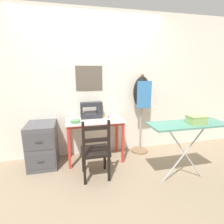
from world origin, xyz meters
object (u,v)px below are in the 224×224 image
object	(u,v)px
wooden_chair	(95,151)
sewing_machine	(93,110)
thread_spool_near_machine	(105,117)
thread_spool_mid_table	(108,117)
storage_box	(196,120)
fabric_bowl	(75,121)
scissors	(117,120)
thread_spool_far_edge	(112,118)
dress_form	(142,97)
filing_cabinet	(43,145)
ironing_board	(188,127)

from	to	relation	value
wooden_chair	sewing_machine	bearing A→B (deg)	85.59
thread_spool_near_machine	thread_spool_mid_table	size ratio (longest dim) A/B	0.98
wooden_chair	storage_box	size ratio (longest dim) A/B	3.93
fabric_bowl	scissors	distance (m)	0.68
scissors	thread_spool_mid_table	world-z (taller)	thread_spool_mid_table
thread_spool_far_edge	scissors	bearing A→B (deg)	-42.22
storage_box	dress_form	bearing A→B (deg)	108.49
scissors	thread_spool_mid_table	bearing A→B (deg)	128.66
filing_cabinet	ironing_board	bearing A→B (deg)	-23.86
filing_cabinet	dress_form	size ratio (longest dim) A/B	0.48
thread_spool_near_machine	filing_cabinet	size ratio (longest dim) A/B	0.06
storage_box	wooden_chair	bearing A→B (deg)	163.43
filing_cabinet	dress_form	xyz separation A→B (m)	(1.75, 0.11, 0.71)
fabric_bowl	thread_spool_mid_table	world-z (taller)	fabric_bowl
storage_box	filing_cabinet	bearing A→B (deg)	155.91
thread_spool_near_machine	wooden_chair	xyz separation A→B (m)	(-0.26, -0.61, -0.34)
wooden_chair	scissors	bearing A→B (deg)	45.48
filing_cabinet	ironing_board	distance (m)	2.24
thread_spool_far_edge	storage_box	xyz separation A→B (m)	(0.94, -0.88, 0.16)
scissors	thread_spool_far_edge	world-z (taller)	thread_spool_far_edge
fabric_bowl	filing_cabinet	xyz separation A→B (m)	(-0.54, 0.13, -0.40)
fabric_bowl	storage_box	bearing A→B (deg)	-27.38
sewing_machine	thread_spool_far_edge	distance (m)	0.37
scissors	wooden_chair	size ratio (longest dim) A/B	0.13
thread_spool_near_machine	thread_spool_mid_table	distance (m)	0.06
sewing_machine	fabric_bowl	xyz separation A→B (m)	(-0.30, -0.24, -0.11)
sewing_machine	thread_spool_far_edge	size ratio (longest dim) A/B	10.00
sewing_machine	wooden_chair	size ratio (longest dim) A/B	0.43
sewing_machine	fabric_bowl	distance (m)	0.40
fabric_bowl	scissors	xyz separation A→B (m)	(0.68, 0.02, -0.02)
ironing_board	storage_box	world-z (taller)	storage_box
fabric_bowl	wooden_chair	distance (m)	0.60
fabric_bowl	filing_cabinet	world-z (taller)	fabric_bowl
dress_form	storage_box	world-z (taller)	dress_form
fabric_bowl	thread_spool_mid_table	size ratio (longest dim) A/B	3.59
storage_box	sewing_machine	bearing A→B (deg)	140.19
thread_spool_mid_table	filing_cabinet	distance (m)	1.18
fabric_bowl	dress_form	world-z (taller)	dress_form
filing_cabinet	storage_box	world-z (taller)	storage_box
thread_spool_mid_table	thread_spool_far_edge	distance (m)	0.10
thread_spool_far_edge	ironing_board	world-z (taller)	ironing_board
scissors	dress_form	distance (m)	0.65
scissors	sewing_machine	bearing A→B (deg)	150.12
dress_form	storage_box	size ratio (longest dim) A/B	6.44
thread_spool_far_edge	dress_form	world-z (taller)	dress_form
dress_form	ironing_board	size ratio (longest dim) A/B	1.39
wooden_chair	ironing_board	xyz separation A→B (m)	(1.21, -0.34, 0.39)
sewing_machine	thread_spool_far_edge	bearing A→B (deg)	-26.62
filing_cabinet	dress_form	world-z (taller)	dress_form
thread_spool_near_machine	ironing_board	world-z (taller)	ironing_board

